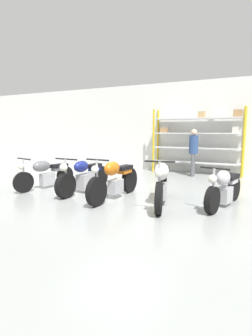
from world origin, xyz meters
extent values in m
plane|color=#9EA3A0|center=(0.00, 0.00, 0.00)|extent=(30.00, 30.00, 0.00)
cube|color=white|center=(0.00, 5.02, 1.80)|extent=(30.00, 0.08, 3.60)
cylinder|color=gold|center=(-0.68, 4.38, 1.25)|extent=(0.08, 0.08, 2.50)
cylinder|color=gold|center=(2.66, 4.38, 1.25)|extent=(0.08, 0.08, 2.50)
cylinder|color=gold|center=(-0.68, 4.93, 1.25)|extent=(0.08, 0.08, 2.50)
cylinder|color=gold|center=(2.66, 4.93, 1.25)|extent=(0.08, 0.08, 2.50)
cube|color=silver|center=(0.99, 4.66, 0.43)|extent=(3.34, 0.55, 0.05)
cube|color=silver|center=(0.99, 4.66, 1.00)|extent=(3.34, 0.55, 0.05)
cube|color=silver|center=(0.99, 4.66, 1.56)|extent=(3.34, 0.55, 0.05)
cube|color=silver|center=(0.99, 4.66, 2.12)|extent=(3.34, 0.55, 0.05)
cube|color=#A87F51|center=(2.40, 4.70, 2.28)|extent=(0.32, 0.24, 0.26)
cube|color=silver|center=(1.56, 4.78, 2.25)|extent=(0.21, 0.22, 0.21)
cube|color=#A87F51|center=(-0.29, 4.55, 1.68)|extent=(0.29, 0.19, 0.20)
cube|color=tan|center=(1.15, 4.61, 2.26)|extent=(0.26, 0.23, 0.23)
cube|color=silver|center=(2.37, 4.62, 1.69)|extent=(0.22, 0.32, 0.22)
cylinder|color=black|center=(-2.57, -0.64, 0.28)|extent=(0.23, 0.58, 0.57)
cylinder|color=black|center=(-2.26, 0.72, 0.28)|extent=(0.23, 0.58, 0.57)
cube|color=#ADADB2|center=(-2.41, 0.09, 0.26)|extent=(0.28, 0.45, 0.35)
ellipsoid|color=slate|center=(-2.45, -0.08, 0.66)|extent=(0.38, 0.60, 0.31)
cube|color=black|center=(-2.32, 0.50, 0.61)|extent=(0.34, 0.61, 0.10)
cube|color=slate|center=(-2.32, 0.49, 0.52)|extent=(0.27, 0.43, 0.12)
cylinder|color=#ADADB2|center=(-2.57, -0.62, 0.60)|extent=(0.06, 0.06, 0.63)
sphere|color=silver|center=(-2.58, -0.69, 0.72)|extent=(0.17, 0.17, 0.17)
cylinder|color=black|center=(-2.56, -0.59, 0.92)|extent=(0.61, 0.17, 0.04)
cylinder|color=black|center=(-1.18, -0.61, 0.31)|extent=(0.19, 0.64, 0.63)
cylinder|color=black|center=(-1.10, 0.90, 0.31)|extent=(0.19, 0.64, 0.63)
cube|color=#ADADB2|center=(-1.14, 0.19, 0.28)|extent=(0.31, 0.51, 0.42)
ellipsoid|color=navy|center=(-1.15, 0.02, 0.72)|extent=(0.29, 0.55, 0.31)
cube|color=black|center=(-1.12, 0.59, 0.67)|extent=(0.24, 0.56, 0.10)
cube|color=navy|center=(-1.11, 0.63, 0.58)|extent=(0.20, 0.39, 0.12)
cylinder|color=#ADADB2|center=(-1.18, -0.59, 0.64)|extent=(0.05, 0.05, 0.66)
sphere|color=silver|center=(-1.18, -0.66, 0.78)|extent=(0.20, 0.20, 0.20)
cylinder|color=black|center=(-1.18, -0.56, 0.97)|extent=(0.68, 0.07, 0.04)
cylinder|color=black|center=(-0.11, -0.87, 0.33)|extent=(0.17, 0.67, 0.66)
cylinder|color=black|center=(-0.01, 0.64, 0.33)|extent=(0.17, 0.67, 0.66)
cube|color=#ADADB2|center=(-0.06, -0.07, 0.30)|extent=(0.25, 0.42, 0.34)
ellipsoid|color=orange|center=(-0.07, -0.24, 0.77)|extent=(0.32, 0.55, 0.34)
cube|color=black|center=(-0.03, 0.34, 0.72)|extent=(0.27, 0.59, 0.10)
cube|color=orange|center=(-0.03, 0.38, 0.63)|extent=(0.23, 0.42, 0.12)
cylinder|color=#ADADB2|center=(-0.11, -0.85, 0.68)|extent=(0.05, 0.05, 0.70)
sphere|color=silver|center=(-0.11, -0.92, 0.83)|extent=(0.17, 0.17, 0.17)
cylinder|color=black|center=(-0.11, -0.82, 1.03)|extent=(0.59, 0.07, 0.04)
cylinder|color=black|center=(1.33, -0.85, 0.33)|extent=(0.27, 0.67, 0.67)
cylinder|color=black|center=(0.96, 0.63, 0.33)|extent=(0.27, 0.67, 0.67)
cube|color=#ADADB2|center=(1.13, -0.07, 0.30)|extent=(0.31, 0.46, 0.35)
ellipsoid|color=silver|center=(1.17, -0.23, 0.78)|extent=(0.43, 0.55, 0.38)
cube|color=black|center=(1.05, 0.29, 0.72)|extent=(0.39, 0.58, 0.10)
cube|color=silver|center=(1.03, 0.37, 0.63)|extent=(0.31, 0.42, 0.12)
cylinder|color=#ADADB2|center=(1.32, -0.83, 0.70)|extent=(0.06, 0.06, 0.74)
sphere|color=silver|center=(1.34, -0.90, 0.86)|extent=(0.17, 0.17, 0.17)
cylinder|color=black|center=(1.32, -0.80, 1.07)|extent=(0.59, 0.18, 0.04)
cylinder|color=black|center=(2.28, -0.32, 0.28)|extent=(0.26, 0.58, 0.56)
cylinder|color=black|center=(2.60, 1.00, 0.28)|extent=(0.26, 0.58, 0.56)
cube|color=#ADADB2|center=(2.45, 0.39, 0.25)|extent=(0.33, 0.46, 0.35)
ellipsoid|color=#B7B7BF|center=(2.41, 0.22, 0.66)|extent=(0.38, 0.51, 0.33)
cube|color=black|center=(2.54, 0.74, 0.61)|extent=(0.36, 0.61, 0.10)
cube|color=#B7B7BF|center=(2.55, 0.77, 0.52)|extent=(0.29, 0.44, 0.12)
cylinder|color=#ADADB2|center=(2.28, -0.30, 0.60)|extent=(0.06, 0.06, 0.64)
sphere|color=silver|center=(2.27, -0.37, 0.73)|extent=(0.17, 0.17, 0.17)
cylinder|color=black|center=(2.29, -0.27, 0.92)|extent=(0.60, 0.18, 0.04)
cylinder|color=#595960|center=(1.02, 4.04, 0.42)|extent=(0.13, 0.13, 0.83)
cylinder|color=#595960|center=(1.02, 3.86, 0.42)|extent=(0.13, 0.13, 0.83)
cylinder|color=navy|center=(1.02, 3.95, 1.16)|extent=(0.33, 0.33, 0.66)
sphere|color=beige|center=(1.02, 3.95, 1.60)|extent=(0.23, 0.23, 0.23)
camera|label=1|loc=(2.93, -5.70, 1.68)|focal=28.00mm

